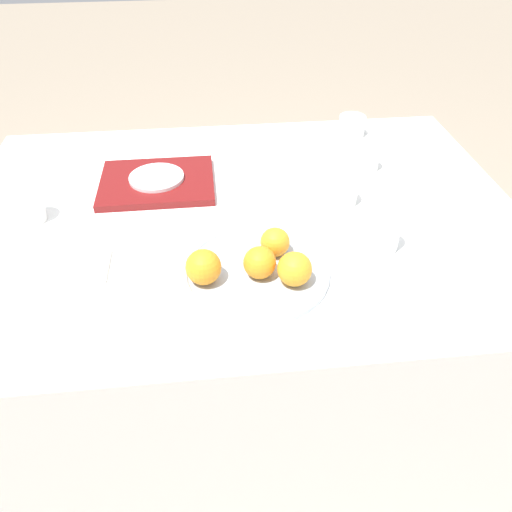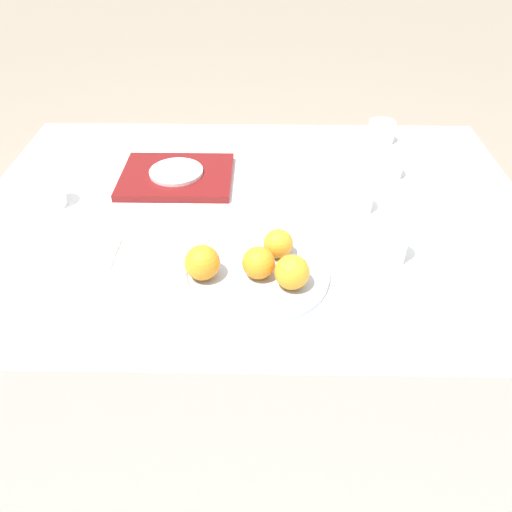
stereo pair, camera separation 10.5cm
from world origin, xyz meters
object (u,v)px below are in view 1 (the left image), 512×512
object	(u,v)px
serving_tray	(157,182)
fruit_platter	(256,271)
orange_1	(203,267)
side_plate	(157,177)
cup_0	(341,191)
orange_3	(295,269)
cup_2	(352,126)
water_glass	(385,232)
orange_2	(260,263)
cup_3	(365,158)
napkin	(81,268)
cup_1	(28,207)
orange_0	(275,242)

from	to	relation	value
serving_tray	fruit_platter	bearing A→B (deg)	-60.23
orange_1	side_plate	xyz separation A→B (m)	(-0.12, 0.42, -0.02)
side_plate	cup_0	distance (m)	0.50
orange_1	orange_3	size ratio (longest dim) A/B	1.03
fruit_platter	serving_tray	distance (m)	0.46
fruit_platter	orange_3	xyz separation A→B (m)	(0.07, -0.05, 0.04)
cup_2	water_glass	bearing A→B (deg)	-97.95
orange_2	cup_3	bearing A→B (deg)	51.47
water_glass	napkin	world-z (taller)	water_glass
orange_1	cup_2	xyz separation A→B (m)	(0.49, 0.68, -0.02)
water_glass	cup_2	bearing A→B (deg)	82.05
orange_2	cup_0	bearing A→B (deg)	48.81
orange_1	side_plate	bearing A→B (deg)	105.47
orange_1	cup_1	xyz separation A→B (m)	(-0.42, 0.29, -0.01)
cup_0	cup_3	bearing A→B (deg)	56.30
orange_3	serving_tray	bearing A→B (deg)	124.02
cup_2	side_plate	bearing A→B (deg)	-157.70
fruit_platter	orange_2	world-z (taller)	orange_2
orange_1	orange_2	bearing A→B (deg)	2.33
orange_0	fruit_platter	bearing A→B (deg)	-133.52
orange_2	side_plate	world-z (taller)	orange_2
serving_tray	cup_3	size ratio (longest dim) A/B	3.93
fruit_platter	orange_0	xyz separation A→B (m)	(0.05, 0.05, 0.04)
orange_2	serving_tray	xyz separation A→B (m)	(-0.23, 0.42, -0.04)
water_glass	side_plate	distance (m)	0.63
fruit_platter	side_plate	xyz separation A→B (m)	(-0.23, 0.40, 0.02)
side_plate	napkin	size ratio (longest dim) A/B	1.22
orange_1	serving_tray	world-z (taller)	orange_1
serving_tray	side_plate	xyz separation A→B (m)	(0.00, 0.00, 0.02)
orange_0	cup_0	distance (m)	0.29
orange_2	cup_1	xyz separation A→B (m)	(-0.54, 0.28, -0.01)
cup_0	cup_1	size ratio (longest dim) A/B	1.07
orange_0	cup_3	bearing A→B (deg)	50.31
serving_tray	cup_3	world-z (taller)	cup_3
orange_2	cup_2	xyz separation A→B (m)	(0.38, 0.67, -0.02)
orange_2	cup_2	distance (m)	0.77
cup_0	cup_2	size ratio (longest dim) A/B	1.02
orange_0	napkin	xyz separation A→B (m)	(-0.43, 0.01, -0.04)
fruit_platter	cup_3	size ratio (longest dim) A/B	4.08
side_plate	napkin	world-z (taller)	side_plate
serving_tray	orange_1	bearing A→B (deg)	-74.53
cup_1	cup_2	distance (m)	0.99
cup_0	orange_3	bearing A→B (deg)	-119.54
cup_2	orange_2	bearing A→B (deg)	-119.38
cup_3	orange_0	bearing A→B (deg)	-129.69
orange_0	serving_tray	distance (m)	0.45
serving_tray	napkin	world-z (taller)	serving_tray
orange_2	cup_2	bearing A→B (deg)	60.62
cup_3	napkin	size ratio (longest dim) A/B	0.64
fruit_platter	cup_0	distance (m)	0.36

